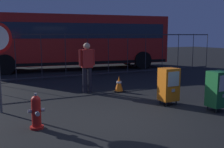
% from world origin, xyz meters
% --- Properties ---
extents(ground_plane, '(60.00, 60.00, 0.00)m').
position_xyz_m(ground_plane, '(0.00, 0.00, 0.00)').
color(ground_plane, black).
extents(fire_hydrant, '(0.33, 0.31, 0.75)m').
position_xyz_m(fire_hydrant, '(-1.81, 0.40, 0.35)').
color(fire_hydrant, red).
rests_on(fire_hydrant, ground_plane).
extents(newspaper_box_primary, '(0.48, 0.42, 1.02)m').
position_xyz_m(newspaper_box_primary, '(1.83, 0.78, 0.57)').
color(newspaper_box_primary, black).
rests_on(newspaper_box_primary, ground_plane).
extents(newspaper_box_secondary, '(0.48, 0.42, 1.02)m').
position_xyz_m(newspaper_box_secondary, '(2.57, -0.27, 0.57)').
color(newspaper_box_secondary, black).
rests_on(newspaper_box_secondary, ground_plane).
extents(pedestrian, '(0.55, 0.22, 1.67)m').
position_xyz_m(pedestrian, '(0.34, 3.19, 0.95)').
color(pedestrian, black).
rests_on(pedestrian, ground_plane).
extents(traffic_cone, '(0.36, 0.36, 0.53)m').
position_xyz_m(traffic_cone, '(1.37, 2.88, 0.26)').
color(traffic_cone, black).
rests_on(traffic_cone, ground_plane).
extents(fence_barrier, '(18.03, 0.04, 2.00)m').
position_xyz_m(fence_barrier, '(0.00, 6.51, 1.02)').
color(fence_barrier, '#2D2D33').
rests_on(fence_barrier, ground_plane).
extents(bus_near, '(10.73, 3.80, 3.00)m').
position_xyz_m(bus_near, '(1.93, 9.51, 1.71)').
color(bus_near, red).
rests_on(bus_near, ground_plane).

